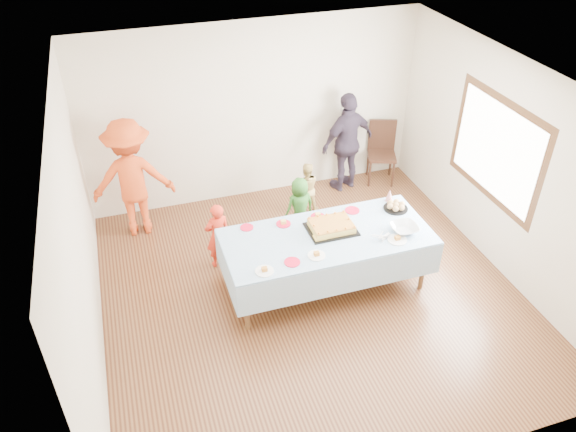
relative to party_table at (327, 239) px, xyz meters
name	(u,v)px	position (x,y,z in m)	size (l,w,h in m)	color
ground	(310,292)	(-0.22, -0.07, -0.72)	(5.00, 5.00, 0.00)	#462314
room_walls	(319,168)	(-0.17, -0.07, 1.05)	(5.04, 5.04, 2.72)	beige
party_table	(327,239)	(0.00, 0.00, 0.00)	(2.50, 1.10, 0.78)	brown
birthday_cake	(331,226)	(0.09, 0.10, 0.10)	(0.58, 0.45, 0.10)	black
rolls_tray	(396,206)	(1.03, 0.27, 0.09)	(0.31, 0.31, 0.09)	black
punch_bowl	(404,229)	(0.91, -0.20, 0.10)	(0.33, 0.33, 0.08)	silver
party_hat	(389,195)	(1.04, 0.46, 0.14)	(0.10, 0.10, 0.17)	silver
fork_pile	(382,236)	(0.60, -0.24, 0.09)	(0.24, 0.18, 0.07)	white
plate_red_far_a	(247,227)	(-0.87, 0.45, 0.06)	(0.16, 0.16, 0.01)	red
plate_red_far_b	(283,224)	(-0.43, 0.39, 0.06)	(0.18, 0.18, 0.01)	red
plate_red_far_c	(318,217)	(0.03, 0.40, 0.06)	(0.18, 0.18, 0.01)	red
plate_red_far_d	(352,210)	(0.49, 0.40, 0.06)	(0.19, 0.19, 0.01)	red
plate_red_near	(292,262)	(-0.56, -0.35, 0.06)	(0.18, 0.18, 0.01)	red
plate_white_left	(265,271)	(-0.89, -0.40, 0.06)	(0.21, 0.21, 0.01)	white
plate_white_mid	(317,256)	(-0.26, -0.32, 0.06)	(0.21, 0.21, 0.01)	white
plate_white_right	(397,240)	(0.75, -0.34, 0.06)	(0.23, 0.23, 0.01)	white
dining_chair	(382,148)	(1.80, 2.21, -0.17)	(0.55, 0.55, 1.00)	black
toddler_left	(218,235)	(-1.17, 0.83, -0.26)	(0.34, 0.22, 0.93)	red
toddler_mid	(300,207)	(0.05, 1.16, -0.28)	(0.43, 0.28, 0.89)	#2D6822
toddler_right	(306,188)	(0.32, 1.65, -0.32)	(0.39, 0.31, 0.81)	tan
adult_left	(132,178)	(-2.09, 1.94, 0.13)	(1.11, 0.64, 1.72)	#DD491B
adult_right	(347,142)	(1.16, 2.13, 0.07)	(0.93, 0.39, 1.59)	#372B3C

